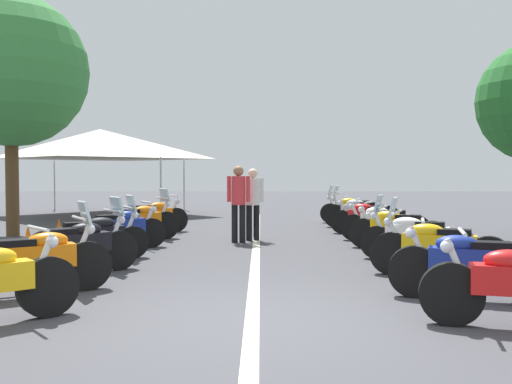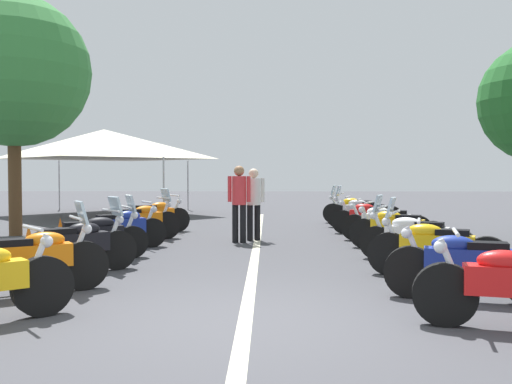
% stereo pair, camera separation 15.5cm
% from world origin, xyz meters
% --- Properties ---
extents(ground_plane, '(80.00, 80.00, 0.00)m').
position_xyz_m(ground_plane, '(0.00, 0.00, 0.00)').
color(ground_plane, '#424247').
extents(lane_centre_stripe, '(20.71, 0.16, 0.01)m').
position_xyz_m(lane_centre_stripe, '(4.82, 0.00, 0.00)').
color(lane_centre_stripe, beige).
rests_on(lane_centre_stripe, ground_plane).
extents(motorcycle_left_row_1, '(1.19, 1.80, 1.22)m').
position_xyz_m(motorcycle_left_row_1, '(1.25, 2.84, 0.48)').
color(motorcycle_left_row_1, black).
rests_on(motorcycle_left_row_1, ground_plane).
extents(motorcycle_left_row_2, '(1.48, 1.72, 1.22)m').
position_xyz_m(motorcycle_left_row_2, '(2.71, 2.79, 0.47)').
color(motorcycle_left_row_2, black).
rests_on(motorcycle_left_row_2, ground_plane).
extents(motorcycle_left_row_3, '(1.21, 1.93, 1.19)m').
position_xyz_m(motorcycle_left_row_3, '(4.05, 2.95, 0.46)').
color(motorcycle_left_row_3, black).
rests_on(motorcycle_left_row_3, ground_plane).
extents(motorcycle_left_row_4, '(1.17, 1.80, 0.99)m').
position_xyz_m(motorcycle_left_row_4, '(5.57, 2.83, 0.45)').
color(motorcycle_left_row_4, black).
rests_on(motorcycle_left_row_4, ground_plane).
extents(motorcycle_left_row_5, '(1.39, 1.78, 1.22)m').
position_xyz_m(motorcycle_left_row_5, '(6.99, 2.75, 0.48)').
color(motorcycle_left_row_5, black).
rests_on(motorcycle_left_row_5, ground_plane).
extents(motorcycle_left_row_6, '(1.29, 1.74, 1.00)m').
position_xyz_m(motorcycle_left_row_6, '(8.63, 2.74, 0.46)').
color(motorcycle_left_row_6, black).
rests_on(motorcycle_left_row_6, ground_plane).
extents(motorcycle_right_row_1, '(0.86, 2.02, 1.01)m').
position_xyz_m(motorcycle_right_row_1, '(1.02, -2.73, 0.46)').
color(motorcycle_right_row_1, black).
rests_on(motorcycle_right_row_1, ground_plane).
extents(motorcycle_right_row_2, '(0.99, 2.00, 1.23)m').
position_xyz_m(motorcycle_right_row_2, '(2.53, -2.78, 0.48)').
color(motorcycle_right_row_2, black).
rests_on(motorcycle_right_row_2, ground_plane).
extents(motorcycle_right_row_3, '(1.04, 1.94, 1.20)m').
position_xyz_m(motorcycle_right_row_3, '(4.08, -2.89, 0.46)').
color(motorcycle_right_row_3, black).
rests_on(motorcycle_right_row_3, ground_plane).
extents(motorcycle_right_row_4, '(1.03, 1.91, 0.99)m').
position_xyz_m(motorcycle_right_row_4, '(5.62, -2.91, 0.45)').
color(motorcycle_right_row_4, black).
rests_on(motorcycle_right_row_4, ground_plane).
extents(motorcycle_right_row_5, '(0.89, 2.02, 0.99)m').
position_xyz_m(motorcycle_right_row_5, '(6.98, -2.97, 0.45)').
color(motorcycle_right_row_5, black).
rests_on(motorcycle_right_row_5, ground_plane).
extents(motorcycle_right_row_6, '(0.91, 1.96, 0.99)m').
position_xyz_m(motorcycle_right_row_6, '(8.42, -2.89, 0.45)').
color(motorcycle_right_row_6, black).
rests_on(motorcycle_right_row_6, ground_plane).
extents(motorcycle_right_row_7, '(0.99, 2.10, 1.22)m').
position_xyz_m(motorcycle_right_row_7, '(10.02, -2.96, 0.48)').
color(motorcycle_right_row_7, black).
rests_on(motorcycle_right_row_7, ground_plane).
extents(motorcycle_right_row_8, '(0.96, 2.07, 1.20)m').
position_xyz_m(motorcycle_right_row_8, '(11.42, -2.99, 0.46)').
color(motorcycle_right_row_8, black).
rests_on(motorcycle_right_row_8, ground_plane).
extents(traffic_cone_1, '(0.36, 0.36, 0.61)m').
position_xyz_m(traffic_cone_1, '(6.20, 4.33, 0.29)').
color(traffic_cone_1, orange).
rests_on(traffic_cone_1, ground_plane).
extents(traffic_cone_2, '(0.36, 0.36, 0.61)m').
position_xyz_m(traffic_cone_2, '(4.69, 4.38, 0.29)').
color(traffic_cone_2, orange).
rests_on(traffic_cone_2, ground_plane).
extents(bystander_1, '(0.32, 0.53, 1.76)m').
position_xyz_m(bystander_1, '(6.72, 0.41, 1.04)').
color(bystander_1, black).
rests_on(bystander_1, ground_plane).
extents(bystander_2, '(0.32, 0.52, 1.70)m').
position_xyz_m(bystander_2, '(7.14, 0.09, 1.00)').
color(bystander_2, black).
rests_on(bystander_2, ground_plane).
extents(roadside_tree_0, '(3.83, 3.83, 6.08)m').
position_xyz_m(roadside_tree_0, '(8.04, 6.17, 4.15)').
color(roadside_tree_0, brown).
rests_on(roadside_tree_0, ground_plane).
extents(event_tent, '(6.10, 6.10, 3.20)m').
position_xyz_m(event_tent, '(14.77, 5.87, 2.65)').
color(event_tent, beige).
rests_on(event_tent, ground_plane).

